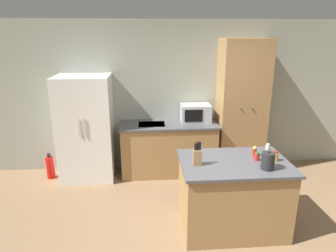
# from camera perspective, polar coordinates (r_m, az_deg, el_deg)

# --- Properties ---
(ground_plane) EXTENTS (14.00, 14.00, 0.00)m
(ground_plane) POSITION_cam_1_polar(r_m,az_deg,el_deg) (3.79, 8.82, -21.82)
(ground_plane) COLOR #846647
(wall_back) EXTENTS (7.20, 0.06, 2.60)m
(wall_back) POSITION_cam_1_polar(r_m,az_deg,el_deg) (5.34, 3.83, 5.65)
(wall_back) COLOR #9EA393
(wall_back) RESTS_ON ground_plane
(refrigerator) EXTENTS (0.87, 0.71, 1.73)m
(refrigerator) POSITION_cam_1_polar(r_m,az_deg,el_deg) (5.13, -15.34, -0.44)
(refrigerator) COLOR white
(refrigerator) RESTS_ON ground_plane
(back_counter) EXTENTS (1.66, 0.64, 0.90)m
(back_counter) POSITION_cam_1_polar(r_m,az_deg,el_deg) (5.23, 0.15, -4.26)
(back_counter) COLOR #9E7547
(back_counter) RESTS_ON ground_plane
(pantry_cabinet) EXTENTS (0.79, 0.56, 2.30)m
(pantry_cabinet) POSITION_cam_1_polar(r_m,az_deg,el_deg) (5.30, 13.82, 3.40)
(pantry_cabinet) COLOR #9E7547
(pantry_cabinet) RESTS_ON ground_plane
(kitchen_island) EXTENTS (1.30, 0.90, 0.90)m
(kitchen_island) POSITION_cam_1_polar(r_m,az_deg,el_deg) (3.91, 12.15, -12.65)
(kitchen_island) COLOR #9E7547
(kitchen_island) RESTS_ON ground_plane
(microwave) EXTENTS (0.50, 0.37, 0.30)m
(microwave) POSITION_cam_1_polar(r_m,az_deg,el_deg) (5.19, 5.25, 2.47)
(microwave) COLOR #B2B5B7
(microwave) RESTS_ON back_counter
(knife_block) EXTENTS (0.10, 0.07, 0.29)m
(knife_block) POSITION_cam_1_polar(r_m,az_deg,el_deg) (3.50, 5.60, -5.81)
(knife_block) COLOR #9E7547
(knife_block) RESTS_ON kitchen_island
(spice_bottle_tall_dark) EXTENTS (0.06, 0.06, 0.11)m
(spice_bottle_tall_dark) POSITION_cam_1_polar(r_m,az_deg,el_deg) (3.78, 16.58, -5.61)
(spice_bottle_tall_dark) COLOR #B2281E
(spice_bottle_tall_dark) RESTS_ON kitchen_island
(spice_bottle_short_red) EXTENTS (0.05, 0.05, 0.12)m
(spice_bottle_short_red) POSITION_cam_1_polar(r_m,az_deg,el_deg) (3.90, 16.13, -4.75)
(spice_bottle_short_red) COLOR #B2281E
(spice_bottle_short_red) RESTS_ON kitchen_island
(spice_bottle_amber_oil) EXTENTS (0.06, 0.06, 0.13)m
(spice_bottle_amber_oil) POSITION_cam_1_polar(r_m,az_deg,el_deg) (3.83, 19.84, -5.46)
(spice_bottle_amber_oil) COLOR gold
(spice_bottle_amber_oil) RESTS_ON kitchen_island
(spice_bottle_green_herb) EXTENTS (0.05, 0.05, 0.18)m
(spice_bottle_green_herb) POSITION_cam_1_polar(r_m,az_deg,el_deg) (3.89, 18.39, -4.60)
(spice_bottle_green_herb) COLOR beige
(spice_bottle_green_herb) RESTS_ON kitchen_island
(kettle) EXTENTS (0.15, 0.15, 0.22)m
(kettle) POSITION_cam_1_polar(r_m,az_deg,el_deg) (3.57, 18.50, -6.32)
(kettle) COLOR #232326
(kettle) RESTS_ON kitchen_island
(fire_extinguisher) EXTENTS (0.13, 0.13, 0.45)m
(fire_extinguisher) POSITION_cam_1_polar(r_m,az_deg,el_deg) (5.50, -21.51, -7.31)
(fire_extinguisher) COLOR red
(fire_extinguisher) RESTS_ON ground_plane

